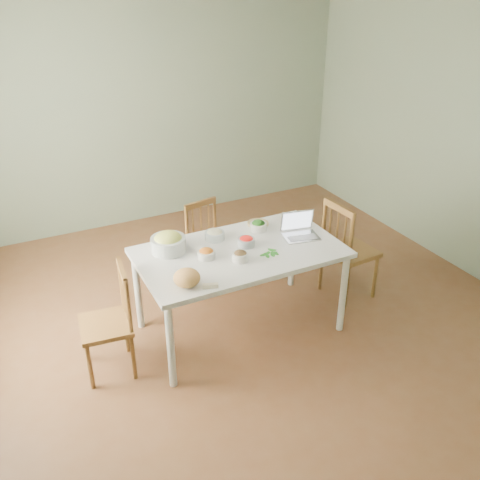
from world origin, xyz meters
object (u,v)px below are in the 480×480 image
chair_far (211,247)px  laptop (302,227)px  chair_left (105,323)px  chair_right (350,249)px  dining_table (240,290)px  bread_boule (187,278)px  bowl_squash (168,242)px

chair_far → laptop: laptop is taller
chair_left → chair_right: (2.42, 0.06, 0.04)m
chair_left → chair_far: bearing=128.8°
chair_far → laptop: size_ratio=2.96×
chair_far → chair_left: (-1.26, -0.79, 0.02)m
dining_table → chair_left: chair_left is taller
chair_right → bread_boule: size_ratio=4.96×
bread_boule → chair_left: bearing=153.9°
bread_boule → bowl_squash: (0.06, 0.57, 0.02)m
chair_right → laptop: 0.75m
dining_table → chair_far: size_ratio=1.93×
chair_far → dining_table: bearing=-105.8°
laptop → chair_right: bearing=17.8°
chair_right → bowl_squash: size_ratio=3.45×
bread_boule → chair_far: bearing=58.4°
bowl_squash → laptop: bearing=-14.3°
bowl_squash → chair_far: bearing=40.2°
dining_table → laptop: laptop is taller
chair_far → bowl_squash: bowl_squash is taller
bowl_squash → laptop: laptop is taller
dining_table → chair_left: 1.20m
chair_left → bread_boule: bread_boule is taller
chair_right → bread_boule: bearing=96.8°
bowl_squash → chair_right: bearing=-7.2°
dining_table → chair_right: chair_right is taller
dining_table → bowl_squash: bearing=154.5°
dining_table → chair_left: bearing=-179.1°
chair_left → bread_boule: 0.78m
laptop → chair_left: bearing=-168.7°
chair_far → chair_right: 1.38m
chair_left → chair_right: bearing=98.0°
dining_table → chair_right: size_ratio=1.70×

